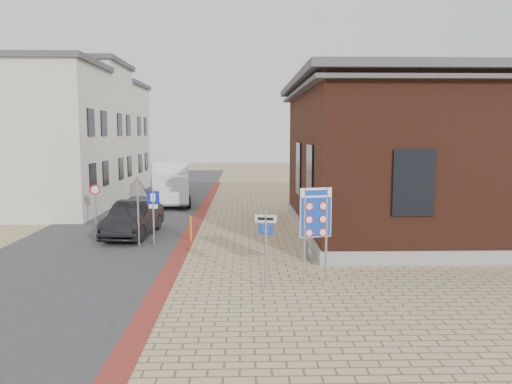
# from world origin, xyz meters

# --- Properties ---
(ground) EXTENTS (120.00, 120.00, 0.00)m
(ground) POSITION_xyz_m (0.00, 0.00, 0.00)
(ground) COLOR tan
(ground) RESTS_ON ground
(road_strip) EXTENTS (7.00, 60.00, 0.02)m
(road_strip) POSITION_xyz_m (-5.50, 15.00, 0.01)
(road_strip) COLOR #38383A
(road_strip) RESTS_ON ground
(curb_strip) EXTENTS (0.60, 40.00, 0.02)m
(curb_strip) POSITION_xyz_m (-2.00, 10.00, 0.01)
(curb_strip) COLOR maroon
(curb_strip) RESTS_ON ground
(brick_building) EXTENTS (13.00, 13.00, 6.80)m
(brick_building) POSITION_xyz_m (8.99, 7.00, 3.49)
(brick_building) COLOR gray
(brick_building) RESTS_ON ground
(townhouse_near) EXTENTS (7.40, 6.40, 8.30)m
(townhouse_near) POSITION_xyz_m (-10.99, 12.00, 4.17)
(townhouse_near) COLOR beige
(townhouse_near) RESTS_ON ground
(townhouse_mid) EXTENTS (7.40, 6.40, 9.10)m
(townhouse_mid) POSITION_xyz_m (-10.99, 18.00, 4.57)
(townhouse_mid) COLOR beige
(townhouse_mid) RESTS_ON ground
(townhouse_far) EXTENTS (7.40, 6.40, 8.30)m
(townhouse_far) POSITION_xyz_m (-10.99, 24.00, 4.17)
(townhouse_far) COLOR beige
(townhouse_far) RESTS_ON ground
(bike_rack) EXTENTS (0.08, 1.80, 0.60)m
(bike_rack) POSITION_xyz_m (2.65, 2.20, 0.26)
(bike_rack) COLOR slate
(bike_rack) RESTS_ON ground
(sedan) EXTENTS (1.95, 4.67, 1.50)m
(sedan) POSITION_xyz_m (-4.40, 6.18, 0.75)
(sedan) COLOR black
(sedan) RESTS_ON ground
(box_truck) EXTENTS (2.80, 5.52, 2.77)m
(box_truck) POSITION_xyz_m (-4.14, 15.66, 1.43)
(box_truck) COLOR slate
(box_truck) RESTS_ON ground
(border_sign) EXTENTS (0.96, 0.26, 2.85)m
(border_sign) POSITION_xyz_m (2.50, -0.84, 2.05)
(border_sign) COLOR gray
(border_sign) RESTS_ON ground
(essen_sign) EXTENTS (0.61, 0.19, 2.30)m
(essen_sign) POSITION_xyz_m (1.00, -1.50, 1.51)
(essen_sign) COLOR gray
(essen_sign) RESTS_ON ground
(parking_sign) EXTENTS (0.50, 0.08, 2.25)m
(parking_sign) POSITION_xyz_m (-3.18, 4.25, 1.51)
(parking_sign) COLOR gray
(parking_sign) RESTS_ON ground
(yield_sign) EXTENTS (0.94, 0.20, 2.65)m
(yield_sign) POSITION_xyz_m (-3.75, 4.10, 2.03)
(yield_sign) COLOR gray
(yield_sign) RESTS_ON ground
(speed_sign) EXTENTS (0.47, 0.17, 2.07)m
(speed_sign) POSITION_xyz_m (-6.55, 8.00, 1.36)
(speed_sign) COLOR gray
(speed_sign) RESTS_ON ground
(bollard) EXTENTS (0.12, 0.12, 1.06)m
(bollard) POSITION_xyz_m (-1.80, 5.00, 0.53)
(bollard) COLOR orange
(bollard) RESTS_ON ground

